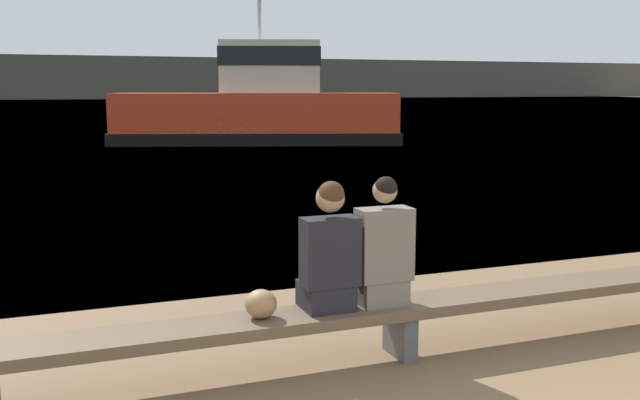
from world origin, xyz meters
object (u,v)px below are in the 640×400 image
tugboat_red (259,111)px  shopping_bag (261,304)px  bench_main (400,312)px  person_left (329,254)px  person_right (383,251)px

tugboat_red → shopping_bag: bearing=-177.3°
bench_main → person_left: size_ratio=6.60×
bench_main → tugboat_red: bearing=76.9°
person_left → person_right: bearing=0.1°
bench_main → tugboat_red: size_ratio=0.59×
tugboat_red → person_right: bearing=-174.8°
person_right → person_left: bearing=-179.9°
person_left → shopping_bag: 0.63m
person_left → tugboat_red: bearing=75.3°
shopping_bag → tugboat_red: bearing=74.0°
shopping_bag → bench_main: bearing=-0.6°
person_left → shopping_bag: (-0.54, 0.01, -0.33)m
person_left → shopping_bag: size_ratio=4.20×
bench_main → person_right: size_ratio=6.50×
person_left → person_right: 0.45m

